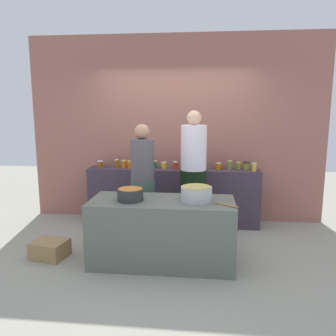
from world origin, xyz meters
TOP-DOWN VIEW (x-y plane):
  - ground at (0.00, 0.00)m, footprint 12.00×12.00m
  - storefront_wall at (0.00, 1.45)m, footprint 4.80×0.12m
  - display_shelf at (0.00, 1.10)m, footprint 2.70×0.36m
  - prep_table at (0.00, -0.30)m, footprint 1.70×0.70m
  - preserve_jar_0 at (-1.17, 1.08)m, footprint 0.09×0.09m
  - preserve_jar_1 at (-0.91, 1.10)m, footprint 0.07×0.07m
  - preserve_jar_2 at (-0.80, 1.13)m, footprint 0.08×0.08m
  - preserve_jar_3 at (-0.69, 1.10)m, footprint 0.07×0.07m
  - preserve_jar_4 at (-0.50, 1.14)m, footprint 0.08×0.08m
  - preserve_jar_5 at (-0.30, 1.13)m, footprint 0.07×0.07m
  - preserve_jar_6 at (-0.15, 1.14)m, footprint 0.09×0.09m
  - preserve_jar_7 at (0.04, 1.07)m, footprint 0.07×0.07m
  - preserve_jar_8 at (0.23, 1.10)m, footprint 0.09×0.09m
  - preserve_jar_9 at (0.34, 1.06)m, footprint 0.08×0.08m
  - preserve_jar_10 at (0.44, 1.17)m, footprint 0.08×0.08m
  - preserve_jar_11 at (0.71, 1.14)m, footprint 0.09×0.09m
  - preserve_jar_12 at (0.88, 1.15)m, footprint 0.08×0.08m
  - preserve_jar_13 at (1.02, 1.17)m, footprint 0.08×0.08m
  - preserve_jar_14 at (1.14, 1.13)m, footprint 0.09×0.09m
  - preserve_jar_15 at (1.24, 1.04)m, footprint 0.07×0.07m
  - cooking_pot_left at (-0.37, -0.35)m, footprint 0.31×0.31m
  - cooking_pot_center at (0.40, -0.28)m, footprint 0.36×0.36m
  - wooden_spoon at (0.74, -0.46)m, footprint 0.26×0.18m
  - cook_with_tongs at (-0.34, 0.29)m, footprint 0.32×0.32m
  - cook_in_cap at (0.34, 0.51)m, footprint 0.37×0.37m
  - bread_crate at (-1.42, -0.31)m, footprint 0.46×0.41m

SIDE VIEW (x-z plane):
  - ground at x=0.00m, z-range 0.00..0.00m
  - bread_crate at x=-1.42m, z-range 0.00..0.22m
  - prep_table at x=0.00m, z-range 0.00..0.78m
  - display_shelf at x=0.00m, z-range 0.00..0.90m
  - cook_with_tongs at x=-0.34m, z-range -0.07..1.57m
  - wooden_spoon at x=0.74m, z-range 0.78..0.80m
  - cook_in_cap at x=0.34m, z-range -0.08..1.73m
  - cooking_pot_left at x=-0.37m, z-range 0.78..0.92m
  - cooking_pot_center at x=0.40m, z-range 0.78..0.95m
  - preserve_jar_6 at x=-0.15m, z-range 0.90..1.00m
  - preserve_jar_11 at x=0.71m, z-range 0.90..1.01m
  - preserve_jar_8 at x=0.23m, z-range 0.90..1.01m
  - preserve_jar_4 at x=-0.50m, z-range 0.90..1.01m
  - preserve_jar_0 at x=-1.17m, z-range 0.90..1.02m
  - preserve_jar_10 at x=0.44m, z-range 0.90..1.02m
  - preserve_jar_3 at x=-0.69m, z-range 0.90..1.02m
  - preserve_jar_13 at x=1.02m, z-range 0.90..1.02m
  - preserve_jar_2 at x=-0.80m, z-range 0.90..1.02m
  - preserve_jar_5 at x=-0.30m, z-range 0.90..1.02m
  - preserve_jar_7 at x=0.04m, z-range 0.90..1.02m
  - preserve_jar_14 at x=1.14m, z-range 0.90..1.03m
  - preserve_jar_15 at x=1.24m, z-range 0.90..1.03m
  - preserve_jar_1 at x=-0.91m, z-range 0.90..1.04m
  - preserve_jar_9 at x=0.34m, z-range 0.90..1.04m
  - preserve_jar_12 at x=0.88m, z-range 0.90..1.04m
  - storefront_wall at x=0.00m, z-range 0.00..3.00m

